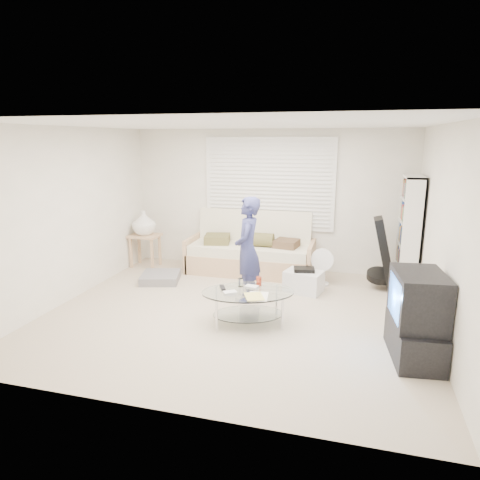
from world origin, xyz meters
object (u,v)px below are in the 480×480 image
(futon_sofa, at_px, (251,253))
(coffee_table, at_px, (248,298))
(bookshelf, at_px, (409,234))
(tv_unit, at_px, (416,317))

(futon_sofa, relative_size, coffee_table, 1.63)
(bookshelf, xyz_separation_m, tv_unit, (-0.13, -2.32, -0.43))
(tv_unit, bearing_deg, futon_sofa, 133.82)
(futon_sofa, distance_m, coffee_table, 2.21)
(futon_sofa, distance_m, tv_unit, 3.53)
(futon_sofa, relative_size, bookshelf, 1.24)
(tv_unit, bearing_deg, coffee_table, 168.64)
(bookshelf, distance_m, coffee_table, 2.89)
(futon_sofa, bearing_deg, tv_unit, -46.18)
(coffee_table, bearing_deg, futon_sofa, 102.81)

